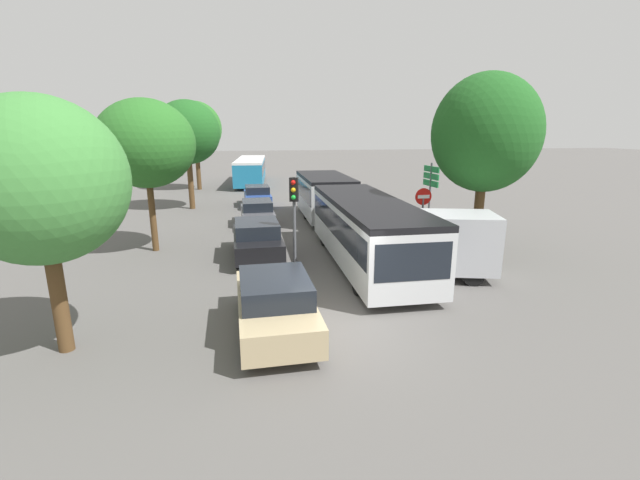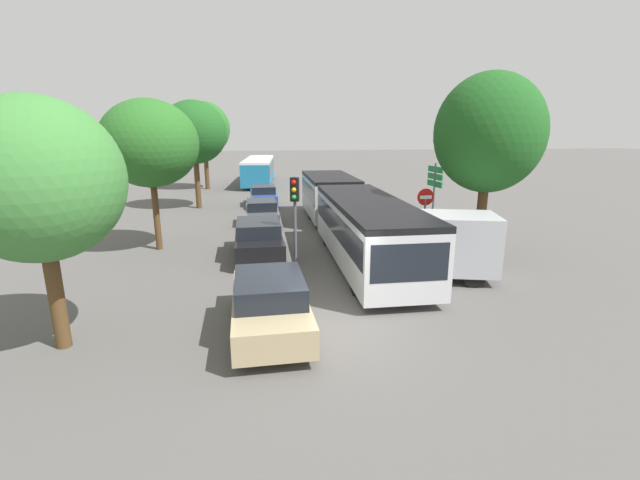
{
  "view_description": "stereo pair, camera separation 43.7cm",
  "coord_description": "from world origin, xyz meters",
  "px_view_note": "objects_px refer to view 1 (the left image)",
  "views": [
    {
      "loc": [
        -2.36,
        -10.24,
        5.15
      ],
      "look_at": [
        0.2,
        4.76,
        1.2
      ],
      "focal_mm": 24.0,
      "sensor_mm": 36.0,
      "label": 1
    },
    {
      "loc": [
        -1.93,
        -10.31,
        5.15
      ],
      "look_at": [
        0.2,
        4.76,
        1.2
      ],
      "focal_mm": 24.0,
      "sensor_mm": 36.0,
      "label": 2
    }
  ],
  "objects_px": {
    "queued_car_graphite": "(257,213)",
    "white_van": "(428,243)",
    "queued_car_blue": "(257,196)",
    "tree_left_distant": "(194,130)",
    "city_bus_rear": "(251,169)",
    "queued_car_tan": "(275,304)",
    "traffic_light": "(294,201)",
    "tree_left_near": "(40,182)",
    "no_entry_sign": "(423,211)",
    "queued_car_black": "(257,239)",
    "articulated_bus": "(345,210)",
    "tree_left_mid": "(144,146)",
    "tree_left_far": "(187,134)",
    "direction_sign_post": "(431,184)",
    "tree_right_near": "(486,134)"
  },
  "relations": [
    {
      "from": "queued_car_graphite",
      "to": "white_van",
      "type": "xyz_separation_m",
      "value": [
        5.76,
        -9.62,
        0.54
      ]
    },
    {
      "from": "queued_car_blue",
      "to": "tree_left_distant",
      "type": "xyz_separation_m",
      "value": [
        -4.91,
        9.34,
        4.39
      ]
    },
    {
      "from": "city_bus_rear",
      "to": "queued_car_tan",
      "type": "bearing_deg",
      "value": -175.84
    },
    {
      "from": "traffic_light",
      "to": "tree_left_near",
      "type": "bearing_deg",
      "value": -31.23
    },
    {
      "from": "tree_left_near",
      "to": "no_entry_sign",
      "type": "bearing_deg",
      "value": 28.5
    },
    {
      "from": "queued_car_black",
      "to": "tree_left_distant",
      "type": "relative_size",
      "value": 0.6
    },
    {
      "from": "articulated_bus",
      "to": "tree_left_mid",
      "type": "height_order",
      "value": "tree_left_mid"
    },
    {
      "from": "tree_left_distant",
      "to": "articulated_bus",
      "type": "bearing_deg",
      "value": -66.13
    },
    {
      "from": "white_van",
      "to": "tree_left_far",
      "type": "height_order",
      "value": "tree_left_far"
    },
    {
      "from": "city_bus_rear",
      "to": "tree_left_mid",
      "type": "xyz_separation_m",
      "value": [
        -4.53,
        -23.42,
        3.08
      ]
    },
    {
      "from": "city_bus_rear",
      "to": "queued_car_graphite",
      "type": "relative_size",
      "value": 2.81
    },
    {
      "from": "queued_car_tan",
      "to": "white_van",
      "type": "height_order",
      "value": "white_van"
    },
    {
      "from": "direction_sign_post",
      "to": "tree_left_near",
      "type": "bearing_deg",
      "value": 30.34
    },
    {
      "from": "queued_car_blue",
      "to": "no_entry_sign",
      "type": "bearing_deg",
      "value": -155.76
    },
    {
      "from": "articulated_bus",
      "to": "direction_sign_post",
      "type": "relative_size",
      "value": 4.76
    },
    {
      "from": "queued_car_graphite",
      "to": "tree_right_near",
      "type": "xyz_separation_m",
      "value": [
        8.7,
        -7.72,
        4.28
      ]
    },
    {
      "from": "queued_car_blue",
      "to": "direction_sign_post",
      "type": "relative_size",
      "value": 1.13
    },
    {
      "from": "queued_car_graphite",
      "to": "tree_left_near",
      "type": "xyz_separation_m",
      "value": [
        -4.93,
        -13.22,
        3.34
      ]
    },
    {
      "from": "queued_car_tan",
      "to": "traffic_light",
      "type": "height_order",
      "value": "traffic_light"
    },
    {
      "from": "queued_car_blue",
      "to": "tree_left_near",
      "type": "bearing_deg",
      "value": 163.4
    },
    {
      "from": "queued_car_graphite",
      "to": "articulated_bus",
      "type": "bearing_deg",
      "value": -138.01
    },
    {
      "from": "direction_sign_post",
      "to": "no_entry_sign",
      "type": "bearing_deg",
      "value": 56.79
    },
    {
      "from": "articulated_bus",
      "to": "direction_sign_post",
      "type": "distance_m",
      "value": 4.42
    },
    {
      "from": "no_entry_sign",
      "to": "direction_sign_post",
      "type": "xyz_separation_m",
      "value": [
        1.63,
        3.02,
        0.69
      ]
    },
    {
      "from": "queued_car_graphite",
      "to": "no_entry_sign",
      "type": "xyz_separation_m",
      "value": [
        6.64,
        -6.94,
        1.17
      ]
    },
    {
      "from": "queued_car_tan",
      "to": "queued_car_blue",
      "type": "relative_size",
      "value": 1.1
    },
    {
      "from": "traffic_light",
      "to": "tree_left_far",
      "type": "relative_size",
      "value": 0.49
    },
    {
      "from": "articulated_bus",
      "to": "queued_car_tan",
      "type": "xyz_separation_m",
      "value": [
        -3.9,
        -8.93,
        -0.69
      ]
    },
    {
      "from": "tree_left_mid",
      "to": "tree_left_distant",
      "type": "relative_size",
      "value": 0.85
    },
    {
      "from": "tree_left_far",
      "to": "tree_left_mid",
      "type": "bearing_deg",
      "value": -92.43
    },
    {
      "from": "queued_car_tan",
      "to": "traffic_light",
      "type": "bearing_deg",
      "value": -13.32
    },
    {
      "from": "tree_left_far",
      "to": "queued_car_tan",
      "type": "bearing_deg",
      "value": -77.41
    },
    {
      "from": "white_van",
      "to": "tree_left_distant",
      "type": "bearing_deg",
      "value": -53.15
    },
    {
      "from": "direction_sign_post",
      "to": "queued_car_black",
      "type": "bearing_deg",
      "value": 10.18
    },
    {
      "from": "no_entry_sign",
      "to": "tree_right_near",
      "type": "xyz_separation_m",
      "value": [
        2.06,
        -0.78,
        3.11
      ]
    },
    {
      "from": "no_entry_sign",
      "to": "tree_left_mid",
      "type": "xyz_separation_m",
      "value": [
        -11.24,
        2.45,
        2.6
      ]
    },
    {
      "from": "white_van",
      "to": "tree_left_near",
      "type": "distance_m",
      "value": 11.62
    },
    {
      "from": "articulated_bus",
      "to": "tree_left_near",
      "type": "xyz_separation_m",
      "value": [
        -8.93,
        -9.06,
        2.57
      ]
    },
    {
      "from": "queued_car_graphite",
      "to": "queued_car_blue",
      "type": "height_order",
      "value": "queued_car_blue"
    },
    {
      "from": "tree_left_near",
      "to": "tree_left_far",
      "type": "height_order",
      "value": "tree_left_far"
    },
    {
      "from": "queued_car_tan",
      "to": "direction_sign_post",
      "type": "distance_m",
      "value": 12.42
    },
    {
      "from": "queued_car_black",
      "to": "tree_left_distant",
      "type": "distance_m",
      "value": 22.65
    },
    {
      "from": "direction_sign_post",
      "to": "traffic_light",
      "type": "bearing_deg",
      "value": 21.66
    },
    {
      "from": "direction_sign_post",
      "to": "tree_right_near",
      "type": "bearing_deg",
      "value": 91.58
    },
    {
      "from": "queued_car_tan",
      "to": "queued_car_graphite",
      "type": "height_order",
      "value": "queued_car_tan"
    },
    {
      "from": "city_bus_rear",
      "to": "queued_car_graphite",
      "type": "bearing_deg",
      "value": -175.92
    },
    {
      "from": "direction_sign_post",
      "to": "queued_car_blue",
      "type": "bearing_deg",
      "value": -56.26
    },
    {
      "from": "no_entry_sign",
      "to": "tree_left_mid",
      "type": "relative_size",
      "value": 0.44
    },
    {
      "from": "no_entry_sign",
      "to": "white_van",
      "type": "bearing_deg",
      "value": -18.28
    },
    {
      "from": "queued_car_blue",
      "to": "tree_right_near",
      "type": "height_order",
      "value": "tree_right_near"
    }
  ]
}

